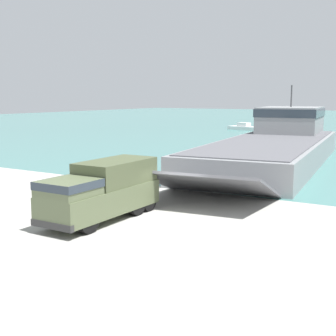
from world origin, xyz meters
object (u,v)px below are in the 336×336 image
(landing_craft, at_px, (276,143))
(military_truck, at_px, (102,190))
(moored_boat_b, at_px, (246,127))
(mooring_bollard, at_px, (88,178))
(cargo_crate, at_px, (80,211))
(soldier_on_ramp, at_px, (90,189))

(landing_craft, xyz_separation_m, military_truck, (-0.59, -25.70, -0.26))
(military_truck, distance_m, moored_boat_b, 66.20)
(landing_craft, height_order, mooring_bollard, landing_craft)
(landing_craft, height_order, cargo_crate, landing_craft)
(military_truck, xyz_separation_m, soldier_on_ramp, (-2.26, 1.65, -0.46))
(mooring_bollard, bearing_deg, landing_craft, 66.02)
(landing_craft, bearing_deg, military_truck, -98.21)
(military_truck, height_order, cargo_crate, military_truck)
(soldier_on_ramp, xyz_separation_m, moored_boat_b, (-15.49, 62.12, -0.62))
(soldier_on_ramp, xyz_separation_m, cargo_crate, (1.08, -2.08, -0.70))
(moored_boat_b, height_order, mooring_bollard, moored_boat_b)
(landing_craft, bearing_deg, moored_boat_b, 108.83)
(landing_craft, distance_m, mooring_bollard, 19.94)
(military_truck, bearing_deg, soldier_on_ramp, -126.06)
(military_truck, distance_m, soldier_on_ramp, 2.83)
(military_truck, xyz_separation_m, moored_boat_b, (-17.75, 63.77, -1.08))
(mooring_bollard, height_order, cargo_crate, cargo_crate)
(landing_craft, distance_m, military_truck, 25.71)
(moored_boat_b, distance_m, cargo_crate, 66.31)
(landing_craft, relative_size, military_truck, 4.93)
(moored_boat_b, xyz_separation_m, cargo_crate, (16.56, -64.20, -0.08))
(mooring_bollard, distance_m, cargo_crate, 10.16)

